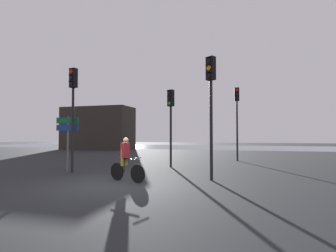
% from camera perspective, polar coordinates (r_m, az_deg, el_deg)
% --- Properties ---
extents(ground_plane, '(120.00, 120.00, 0.00)m').
position_cam_1_polar(ground_plane, '(9.35, -12.01, -12.48)').
color(ground_plane, black).
extents(water_strip, '(80.00, 16.00, 0.01)m').
position_cam_1_polar(water_strip, '(39.91, 10.21, -4.57)').
color(water_strip, slate).
rests_on(water_strip, ground).
extents(distant_building, '(8.74, 4.00, 5.35)m').
position_cam_1_polar(distant_building, '(34.77, -14.99, -0.48)').
color(distant_building, '#2D2823').
rests_on(distant_building, ground).
extents(traffic_light_far_right, '(0.34, 0.36, 4.96)m').
position_cam_1_polar(traffic_light_far_right, '(18.36, 14.78, 3.32)').
color(traffic_light_far_right, black).
rests_on(traffic_light_far_right, ground).
extents(traffic_light_near_right, '(0.40, 0.42, 4.73)m').
position_cam_1_polar(traffic_light_near_right, '(10.23, 9.32, 6.80)').
color(traffic_light_near_right, black).
rests_on(traffic_light_near_right, ground).
extents(traffic_light_center, '(0.39, 0.41, 4.20)m').
position_cam_1_polar(traffic_light_center, '(14.29, 0.60, 2.84)').
color(traffic_light_center, black).
rests_on(traffic_light_center, ground).
extents(traffic_light_near_left, '(0.36, 0.38, 4.83)m').
position_cam_1_polar(traffic_light_near_left, '(12.97, -19.97, 5.28)').
color(traffic_light_near_left, black).
rests_on(traffic_light_near_left, ground).
extents(direction_sign_post, '(1.09, 0.19, 2.60)m').
position_cam_1_polar(direction_sign_post, '(13.20, -21.02, -1.54)').
color(direction_sign_post, slate).
rests_on(direction_sign_post, ground).
extents(cyclist, '(1.63, 0.67, 1.62)m').
position_cam_1_polar(cyclist, '(9.88, -9.17, -7.14)').
color(cyclist, black).
rests_on(cyclist, ground).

